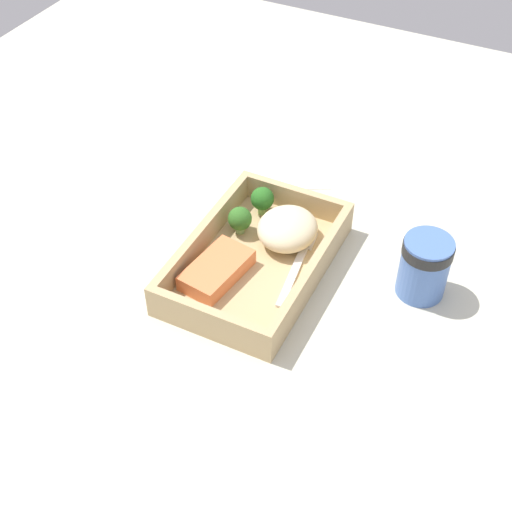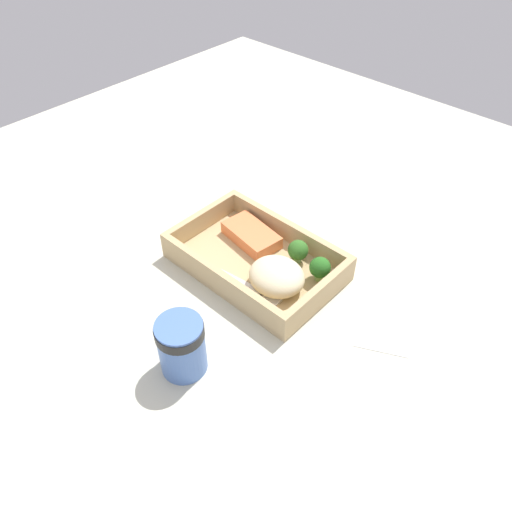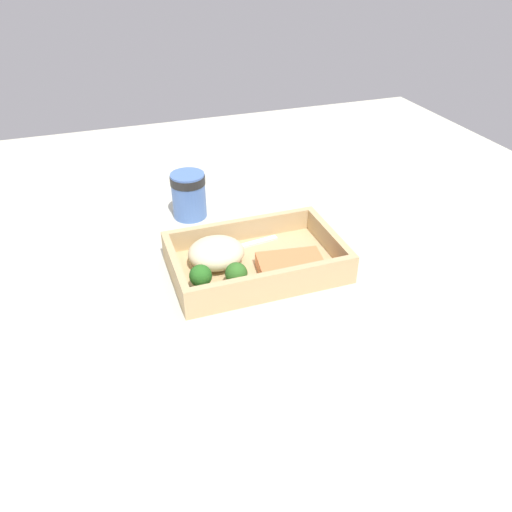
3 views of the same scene
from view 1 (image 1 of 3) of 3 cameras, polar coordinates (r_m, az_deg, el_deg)
The scene contains 10 objects.
ground_plane at distance 101.70cm, azimuth 0.00°, elevation -1.51°, with size 160.00×160.00×2.00cm, color beige.
takeout_tray at distance 100.57cm, azimuth 0.00°, elevation -0.86°, with size 28.24×18.13×1.20cm, color tan.
tray_rim at distance 98.81cm, azimuth 0.00°, elevation 0.18°, with size 28.24×18.13×3.85cm.
salmon_fillet at distance 97.72cm, azimuth -3.15°, elevation -1.13°, with size 10.54×5.83×2.38cm, color #EA7945.
mashed_potatoes at distance 102.20cm, azimuth 2.53°, elevation 2.19°, with size 9.39×8.58×4.61cm, color beige.
broccoli_floret_1 at distance 103.49cm, azimuth -1.30°, elevation 2.96°, with size 3.52×3.52×4.32cm.
broccoli_floret_2 at distance 106.75cm, azimuth 0.51°, elevation 4.57°, with size 3.53×3.53×4.48cm.
fork at distance 100.03cm, azimuth 3.33°, elevation -0.60°, with size 15.88×3.74×0.44cm.
paper_cup at distance 97.14cm, azimuth 13.36°, elevation -0.65°, with size 6.79×6.79×9.09cm.
receipt_slip at distance 118.00cm, azimuth 2.04°, elevation 6.66°, with size 8.50×15.76×0.24cm, color white.
Camera 1 is at (-64.16, -31.76, 71.24)cm, focal length 50.00 mm.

